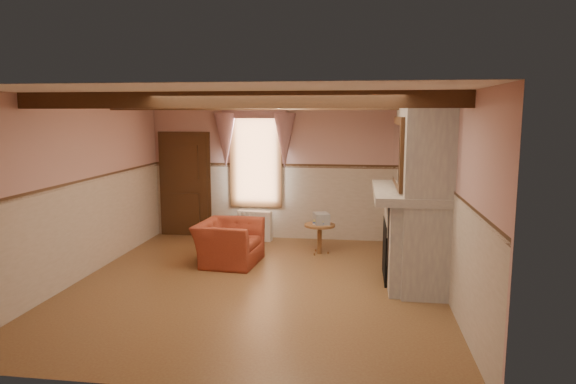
# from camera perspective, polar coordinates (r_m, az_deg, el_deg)

# --- Properties ---
(floor) EXTENTS (5.50, 6.00, 0.01)m
(floor) POSITION_cam_1_polar(r_m,az_deg,el_deg) (7.83, -3.56, -10.25)
(floor) COLOR brown
(floor) RESTS_ON ground
(ceiling) EXTENTS (5.50, 6.00, 0.01)m
(ceiling) POSITION_cam_1_polar(r_m,az_deg,el_deg) (7.41, -3.76, 10.70)
(ceiling) COLOR silver
(ceiling) RESTS_ON wall_back
(wall_back) EXTENTS (5.50, 0.02, 2.80)m
(wall_back) POSITION_cam_1_polar(r_m,az_deg,el_deg) (10.42, -0.32, 2.41)
(wall_back) COLOR tan
(wall_back) RESTS_ON floor
(wall_front) EXTENTS (5.50, 0.02, 2.80)m
(wall_front) POSITION_cam_1_polar(r_m,az_deg,el_deg) (4.65, -11.19, -5.63)
(wall_front) COLOR tan
(wall_front) RESTS_ON floor
(wall_left) EXTENTS (0.02, 6.00, 2.80)m
(wall_left) POSITION_cam_1_polar(r_m,az_deg,el_deg) (8.48, -22.17, 0.33)
(wall_left) COLOR tan
(wall_left) RESTS_ON floor
(wall_right) EXTENTS (0.02, 6.00, 2.80)m
(wall_right) POSITION_cam_1_polar(r_m,az_deg,el_deg) (7.44, 17.56, -0.52)
(wall_right) COLOR tan
(wall_right) RESTS_ON floor
(wainscot) EXTENTS (5.50, 6.00, 1.50)m
(wainscot) POSITION_cam_1_polar(r_m,az_deg,el_deg) (7.62, -3.61, -4.91)
(wainscot) COLOR #C3B09D
(wainscot) RESTS_ON floor
(chair_rail) EXTENTS (5.50, 6.00, 0.08)m
(chair_rail) POSITION_cam_1_polar(r_m,az_deg,el_deg) (7.48, -3.66, 0.69)
(chair_rail) COLOR black
(chair_rail) RESTS_ON wainscot
(firebox) EXTENTS (0.20, 0.95, 0.90)m
(firebox) POSITION_cam_1_polar(r_m,az_deg,el_deg) (8.14, 11.32, -6.36)
(firebox) COLOR black
(firebox) RESTS_ON floor
(armchair) EXTENTS (1.07, 1.20, 0.72)m
(armchair) POSITION_cam_1_polar(r_m,az_deg,el_deg) (8.85, -6.58, -5.61)
(armchair) COLOR maroon
(armchair) RESTS_ON floor
(side_table) EXTENTS (0.60, 0.60, 0.55)m
(side_table) POSITION_cam_1_polar(r_m,az_deg,el_deg) (9.43, 3.52, -5.22)
(side_table) COLOR brown
(side_table) RESTS_ON floor
(book_stack) EXTENTS (0.35, 0.38, 0.20)m
(book_stack) POSITION_cam_1_polar(r_m,az_deg,el_deg) (9.37, 3.71, -2.96)
(book_stack) COLOR #B7AD8C
(book_stack) RESTS_ON side_table
(radiator) EXTENTS (0.71, 0.25, 0.60)m
(radiator) POSITION_cam_1_polar(r_m,az_deg,el_deg) (10.41, -3.72, -3.75)
(radiator) COLOR silver
(radiator) RESTS_ON floor
(bowl) EXTENTS (0.31, 0.31, 0.08)m
(bowl) POSITION_cam_1_polar(r_m,az_deg,el_deg) (7.77, 13.42, 0.46)
(bowl) COLOR brown
(bowl) RESTS_ON mantel
(mantel_clock) EXTENTS (0.14, 0.24, 0.20)m
(mantel_clock) POSITION_cam_1_polar(r_m,az_deg,el_deg) (8.66, 12.88, 1.71)
(mantel_clock) COLOR black
(mantel_clock) RESTS_ON mantel
(oil_lamp) EXTENTS (0.11, 0.11, 0.28)m
(oil_lamp) POSITION_cam_1_polar(r_m,az_deg,el_deg) (8.45, 13.01, 1.82)
(oil_lamp) COLOR gold
(oil_lamp) RESTS_ON mantel
(candle_red) EXTENTS (0.06, 0.06, 0.16)m
(candle_red) POSITION_cam_1_polar(r_m,az_deg,el_deg) (7.23, 13.82, 0.18)
(candle_red) COLOR maroon
(candle_red) RESTS_ON mantel
(jar_yellow) EXTENTS (0.06, 0.06, 0.12)m
(jar_yellow) POSITION_cam_1_polar(r_m,az_deg,el_deg) (7.56, 13.57, 0.40)
(jar_yellow) COLOR gold
(jar_yellow) RESTS_ON mantel
(fireplace) EXTENTS (0.85, 2.00, 2.80)m
(fireplace) POSITION_cam_1_polar(r_m,az_deg,el_deg) (7.98, 14.56, 0.21)
(fireplace) COLOR gray
(fireplace) RESTS_ON floor
(mantel) EXTENTS (1.05, 2.05, 0.12)m
(mantel) POSITION_cam_1_polar(r_m,az_deg,el_deg) (7.97, 13.27, -0.05)
(mantel) COLOR gray
(mantel) RESTS_ON fireplace
(overmantel_mirror) EXTENTS (0.06, 1.44, 1.04)m
(overmantel_mirror) POSITION_cam_1_polar(r_m,az_deg,el_deg) (7.89, 12.08, 4.37)
(overmantel_mirror) COLOR silver
(overmantel_mirror) RESTS_ON fireplace
(door) EXTENTS (1.10, 0.10, 2.10)m
(door) POSITION_cam_1_polar(r_m,az_deg,el_deg) (10.91, -11.34, 0.67)
(door) COLOR black
(door) RESTS_ON floor
(window) EXTENTS (1.06, 0.08, 2.02)m
(window) POSITION_cam_1_polar(r_m,az_deg,el_deg) (10.47, -3.60, 3.80)
(window) COLOR white
(window) RESTS_ON wall_back
(window_drapes) EXTENTS (1.30, 0.14, 1.40)m
(window_drapes) POSITION_cam_1_polar(r_m,az_deg,el_deg) (10.35, -3.73, 7.07)
(window_drapes) COLOR gray
(window_drapes) RESTS_ON wall_back
(ceiling_beam_front) EXTENTS (5.50, 0.18, 0.20)m
(ceiling_beam_front) POSITION_cam_1_polar(r_m,az_deg,el_deg) (6.24, -6.04, 10.13)
(ceiling_beam_front) COLOR black
(ceiling_beam_front) RESTS_ON ceiling
(ceiling_beam_back) EXTENTS (5.50, 0.18, 0.20)m
(ceiling_beam_back) POSITION_cam_1_polar(r_m,az_deg,el_deg) (8.58, -2.10, 9.76)
(ceiling_beam_back) COLOR black
(ceiling_beam_back) RESTS_ON ceiling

